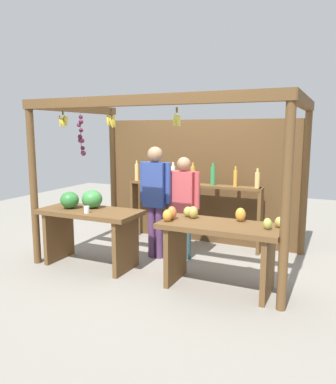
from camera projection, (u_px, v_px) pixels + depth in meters
The scene contains 7 objects.
ground_plane at pixel (174, 258), 5.47m from camera, with size 12.00×12.00×0.00m, color gray.
market_stall at pixel (186, 166), 5.67m from camera, with size 3.44×2.07×2.24m.
fruit_counter_left at pixel (89, 219), 5.12m from camera, with size 1.39×0.64×1.03m.
fruit_counter_right at pixel (219, 239), 4.35m from camera, with size 1.39×0.64×0.94m.
bottle_shelf_unit at pixel (192, 195), 6.00m from camera, with size 2.21×0.22×1.35m.
vendor_man at pixel (155, 192), 5.36m from camera, with size 0.48×0.22×1.62m.
vendor_woman at pixel (184, 199), 5.34m from camera, with size 0.48×0.20×1.47m.
Camera 1 is at (2.14, -4.79, 1.84)m, focal length 35.14 mm.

